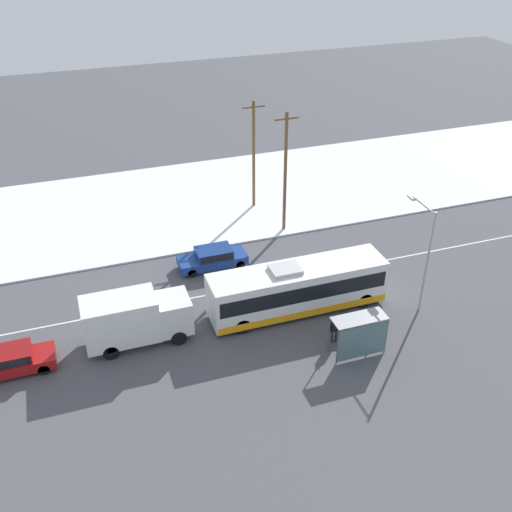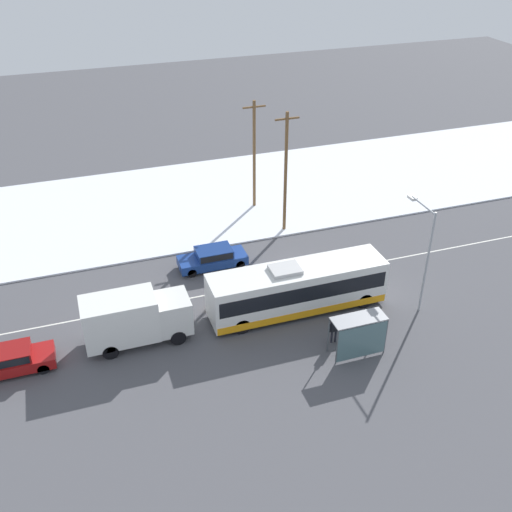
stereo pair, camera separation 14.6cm
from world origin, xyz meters
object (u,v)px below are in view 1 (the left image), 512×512
at_px(box_truck, 135,318).
at_px(bus_shelter, 361,331).
at_px(pedestrian_at_stop, 335,327).
at_px(streetlamp, 424,244).
at_px(utility_pole_roadside, 285,172).
at_px(city_bus, 297,288).
at_px(sedan_car, 213,257).
at_px(parked_car_near_truck, 12,360).
at_px(utility_pole_snowlot, 254,154).

distance_m(box_truck, bus_shelter, 12.69).
height_order(box_truck, pedestrian_at_stop, box_truck).
distance_m(pedestrian_at_stop, streetlamp, 7.35).
bearing_deg(streetlamp, box_truck, 173.12).
height_order(pedestrian_at_stop, utility_pole_roadside, utility_pole_roadside).
xyz_separation_m(city_bus, utility_pole_roadside, (2.90, 9.70, 3.26)).
height_order(sedan_car, streetlamp, streetlamp).
xyz_separation_m(sedan_car, parked_car_near_truck, (-13.04, -6.60, -0.00)).
bearing_deg(bus_shelter, utility_pole_roadside, 85.25).
distance_m(pedestrian_at_stop, utility_pole_roadside, 13.98).
xyz_separation_m(city_bus, parked_car_near_truck, (-16.65, -0.19, -0.81)).
distance_m(city_bus, streetlamp, 7.97).
bearing_deg(bus_shelter, sedan_car, 114.68).
relative_size(box_truck, parked_car_near_truck, 1.39).
height_order(utility_pole_roadside, utility_pole_snowlot, utility_pole_roadside).
xyz_separation_m(parked_car_near_truck, pedestrian_at_stop, (17.50, -3.42, 0.31)).
relative_size(box_truck, utility_pole_roadside, 0.65).
bearing_deg(parked_car_near_truck, sedan_car, 26.84).
height_order(box_truck, parked_car_near_truck, box_truck).
xyz_separation_m(city_bus, streetlamp, (7.20, -1.95, 2.82)).
relative_size(sedan_car, parked_car_near_truck, 1.08).
relative_size(city_bus, box_truck, 1.82).
distance_m(streetlamp, utility_pole_snowlot, 16.97).
xyz_separation_m(city_bus, bus_shelter, (1.67, -5.08, 0.09)).
relative_size(city_bus, utility_pole_snowlot, 1.24).
distance_m(parked_car_near_truck, streetlamp, 24.19).
relative_size(parked_car_near_truck, bus_shelter, 1.42).
bearing_deg(city_bus, pedestrian_at_stop, -76.77).
bearing_deg(sedan_car, box_truck, 44.99).
xyz_separation_m(pedestrian_at_stop, bus_shelter, (0.83, -1.47, 0.58)).
relative_size(box_truck, pedestrian_at_stop, 3.39).
xyz_separation_m(sedan_car, streetlamp, (10.80, -8.36, 3.62)).
distance_m(sedan_car, bus_shelter, 12.68).
bearing_deg(box_truck, parked_car_near_truck, -177.44).
relative_size(utility_pole_roadside, utility_pole_snowlot, 1.05).
height_order(bus_shelter, streetlamp, streetlamp).
bearing_deg(utility_pole_roadside, sedan_car, -153.21).
height_order(parked_car_near_truck, streetlamp, streetlamp).
bearing_deg(sedan_car, bus_shelter, 114.68).
xyz_separation_m(sedan_car, pedestrian_at_stop, (4.46, -10.02, 0.31)).
bearing_deg(city_bus, utility_pole_snowlot, 81.97).
bearing_deg(utility_pole_roadside, city_bus, -106.65).
height_order(streetlamp, utility_pole_snowlot, utility_pole_snowlot).
bearing_deg(pedestrian_at_stop, parked_car_near_truck, 168.93).
height_order(parked_car_near_truck, utility_pole_snowlot, utility_pole_snowlot).
bearing_deg(bus_shelter, streetlamp, 29.56).
bearing_deg(utility_pole_snowlot, streetlamp, -72.18).
bearing_deg(city_bus, sedan_car, 119.36).
xyz_separation_m(box_truck, parked_car_near_truck, (-6.74, -0.30, -0.93)).
bearing_deg(bus_shelter, parked_car_near_truck, 165.04).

